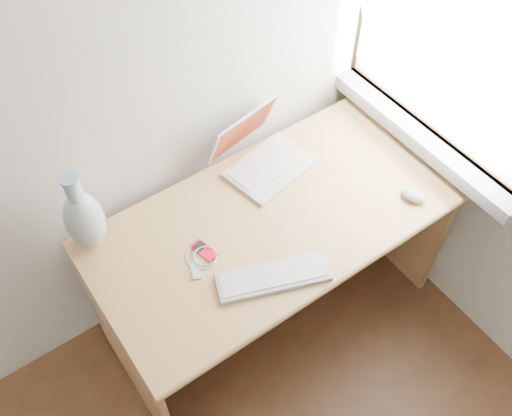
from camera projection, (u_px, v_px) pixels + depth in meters
window at (457, 28)px, 1.88m from camera, size 0.11×0.99×1.10m
desk at (260, 235)px, 2.30m from camera, size 1.37×0.68×0.72m
laptop at (263, 154)px, 2.22m from camera, size 0.36×0.32×0.22m
external_keyboard at (273, 277)px, 1.92m from camera, size 0.40×0.25×0.02m
mouse at (413, 195)px, 2.13m from camera, size 0.09×0.11×0.03m
ipod at (204, 250)px, 2.00m from camera, size 0.06×0.11×0.01m
cable_coil at (201, 256)px, 1.98m from camera, size 0.15×0.15×0.01m
remote at (196, 270)px, 1.95m from camera, size 0.05×0.08×0.01m
vase at (84, 218)px, 1.91m from camera, size 0.13×0.13×0.34m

